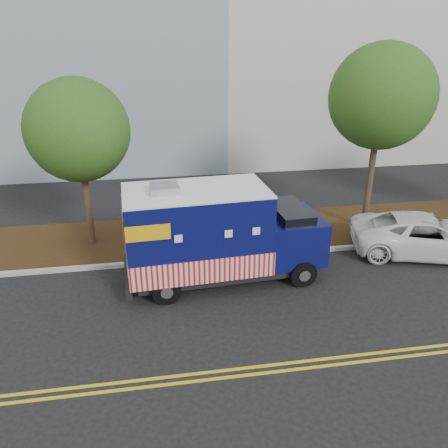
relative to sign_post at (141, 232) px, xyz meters
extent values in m
plane|color=black|center=(2.96, -1.72, -1.20)|extent=(120.00, 120.00, 0.00)
cube|color=#9E9E99|center=(2.96, -0.32, -1.12)|extent=(120.00, 0.18, 0.15)
cube|color=black|center=(2.96, 1.78, -1.12)|extent=(120.00, 4.00, 0.15)
cube|color=gold|center=(2.96, -6.17, -1.19)|extent=(120.00, 0.10, 0.01)
cube|color=gold|center=(2.96, -6.42, -1.19)|extent=(120.00, 0.10, 0.01)
cylinder|color=#38281C|center=(-1.98, 1.68, 0.64)|extent=(0.26, 0.26, 3.67)
sphere|color=#214814|center=(-1.98, 1.68, 3.40)|extent=(3.73, 3.73, 3.73)
cylinder|color=#38281C|center=(9.36, 1.34, 1.09)|extent=(0.26, 0.26, 4.57)
sphere|color=#214814|center=(9.36, 1.34, 4.38)|extent=(4.02, 4.02, 4.02)
cube|color=#473828|center=(0.00, 0.00, 0.00)|extent=(0.06, 0.06, 2.40)
cube|color=black|center=(2.86, -1.63, -0.75)|extent=(6.19, 2.46, 0.30)
cube|color=#0A0D48|center=(1.88, -1.70, 0.75)|extent=(4.71, 2.79, 2.60)
cube|color=red|center=(1.88, -1.70, -0.17)|extent=(4.75, 2.86, 0.81)
cube|color=white|center=(1.88, -1.70, 2.07)|extent=(4.71, 2.79, 0.06)
cube|color=#B7B7BA|center=(0.91, -1.76, 2.21)|extent=(0.92, 0.92, 0.24)
cube|color=#0A0D48|center=(5.13, -1.48, 0.15)|extent=(2.10, 2.45, 1.52)
cube|color=black|center=(5.07, -1.48, 0.88)|extent=(1.22, 2.18, 0.70)
cube|color=black|center=(6.12, -1.41, -0.36)|extent=(0.23, 2.17, 0.32)
cube|color=black|center=(-0.44, -1.85, -0.71)|extent=(0.36, 2.44, 0.30)
cube|color=#B7B7BA|center=(-0.41, -1.85, 0.80)|extent=(0.17, 1.95, 2.06)
cube|color=#B7B7BA|center=(2.12, -0.39, 0.80)|extent=(1.95, 0.17, 1.19)
cube|color=#E7AC0C|center=(0.35, -3.09, 1.35)|extent=(1.30, 0.11, 0.49)
cube|color=#E7AC0C|center=(0.18, -0.52, 1.35)|extent=(1.30, 0.11, 0.49)
cylinder|color=black|center=(5.31, -2.57, -0.75)|extent=(0.93, 0.36, 0.91)
cylinder|color=black|center=(5.16, -0.37, -0.75)|extent=(0.93, 0.36, 0.91)
cylinder|color=black|center=(0.77, -2.88, -0.75)|extent=(0.93, 0.36, 0.91)
cylinder|color=black|center=(0.62, -0.67, -0.75)|extent=(0.93, 0.36, 0.91)
imported|color=white|center=(10.66, -1.06, -0.44)|extent=(5.97, 3.96, 1.52)
camera|label=1|loc=(0.69, -14.63, 6.63)|focal=35.00mm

